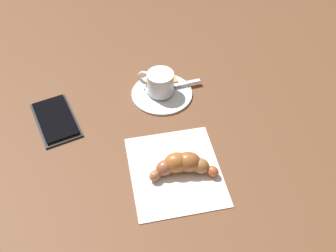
# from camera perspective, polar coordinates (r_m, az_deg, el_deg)

# --- Properties ---
(ground_plane) EXTENTS (1.80, 1.80, 0.00)m
(ground_plane) POSITION_cam_1_polar(r_m,az_deg,el_deg) (0.81, 0.51, 0.71)
(ground_plane) COLOR brown
(saucer) EXTENTS (0.13, 0.13, 0.01)m
(saucer) POSITION_cam_1_polar(r_m,az_deg,el_deg) (0.87, -0.88, 4.77)
(saucer) COLOR silver
(saucer) RESTS_ON ground
(espresso_cup) EXTENTS (0.07, 0.06, 0.05)m
(espresso_cup) POSITION_cam_1_polar(r_m,az_deg,el_deg) (0.85, -1.19, 6.27)
(espresso_cup) COLOR silver
(espresso_cup) RESTS_ON saucer
(teaspoon) EXTENTS (0.04, 0.13, 0.01)m
(teaspoon) POSITION_cam_1_polar(r_m,az_deg,el_deg) (0.87, -0.62, 5.56)
(teaspoon) COLOR silver
(teaspoon) RESTS_ON saucer
(sugar_packet) EXTENTS (0.04, 0.07, 0.01)m
(sugar_packet) POSITION_cam_1_polar(r_m,az_deg,el_deg) (0.88, -0.96, 6.38)
(sugar_packet) COLOR tan
(sugar_packet) RESTS_ON saucer
(napkin) EXTENTS (0.23, 0.21, 0.00)m
(napkin) POSITION_cam_1_polar(r_m,az_deg,el_deg) (0.73, 1.05, -6.39)
(napkin) COLOR white
(napkin) RESTS_ON ground
(croissant) EXTENTS (0.08, 0.12, 0.04)m
(croissant) POSITION_cam_1_polar(r_m,az_deg,el_deg) (0.71, 2.06, -5.52)
(croissant) COLOR #A9542D
(croissant) RESTS_ON napkin
(cell_phone) EXTENTS (0.13, 0.08, 0.01)m
(cell_phone) POSITION_cam_1_polar(r_m,az_deg,el_deg) (0.84, -15.78, 0.92)
(cell_phone) COLOR black
(cell_phone) RESTS_ON ground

